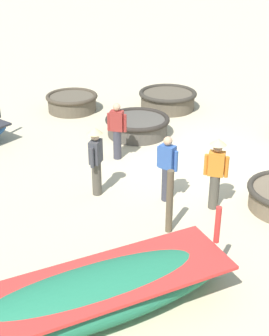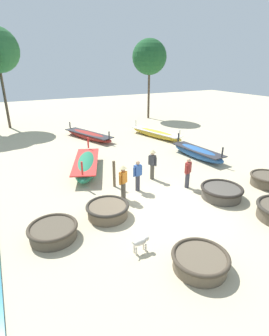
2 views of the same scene
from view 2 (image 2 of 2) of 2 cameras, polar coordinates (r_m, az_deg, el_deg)
ground_plane at (r=11.77m, az=8.13°, el=-8.47°), size 80.00×80.00×0.00m
coracle_beside_post at (r=15.17m, az=27.02°, el=-2.24°), size 1.78×1.78×0.58m
coracle_tilted at (r=10.12m, az=-17.32°, el=-12.97°), size 1.79×1.79×0.52m
coracle_front_left at (r=8.73m, az=14.08°, el=-18.98°), size 1.79×1.79×0.52m
coracle_far_right at (r=10.95m, az=-5.87°, el=-9.04°), size 1.78×1.78×0.54m
coracle_center at (r=12.95m, az=18.41°, el=-4.92°), size 1.95×1.95×0.56m
long_boat_green_hull at (r=17.95m, az=13.57°, el=3.29°), size 1.39×4.40×1.25m
long_boat_red_hull at (r=22.31m, az=-9.99°, el=7.04°), size 2.89×5.58×1.05m
long_boat_blue_hull at (r=15.49m, az=-10.45°, el=0.73°), size 3.02×4.99×1.42m
long_boat_white_hull at (r=22.50m, az=4.67°, el=7.46°), size 2.23×5.57×1.10m
fisherman_hauling at (r=11.93m, az=-2.49°, el=-2.62°), size 0.48×0.36×1.67m
fisherman_crouching at (r=13.34m, az=11.53°, el=-0.90°), size 0.48×0.36×1.57m
fisherman_by_coracle at (r=14.04m, az=3.92°, el=1.21°), size 0.36×0.49×1.67m
fisherman_standing_left at (r=12.74m, az=0.70°, el=-1.53°), size 0.53×0.26×1.57m
dog at (r=9.03m, az=1.45°, el=-15.88°), size 0.69×0.22×0.55m
mooring_post_inland at (r=13.26m, az=-4.46°, el=-1.31°), size 0.14×0.14×1.39m
tree_center at (r=30.21m, az=3.27°, el=22.95°), size 3.66×3.66×8.33m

